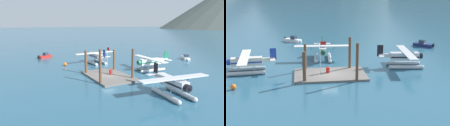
# 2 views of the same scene
# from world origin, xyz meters

# --- Properties ---
(ground_plane) EXTENTS (1200.00, 1200.00, 0.00)m
(ground_plane) POSITION_xyz_m (0.00, 0.00, 0.00)
(ground_plane) COLOR #285670
(dock_platform) EXTENTS (11.03, 6.96, 0.30)m
(dock_platform) POSITION_xyz_m (0.00, 0.00, 0.15)
(dock_platform) COLOR #66605B
(dock_platform) RESTS_ON ground
(piling_near_left) EXTENTS (0.50, 0.50, 4.61)m
(piling_near_left) POSITION_xyz_m (-4.00, -2.88, 2.30)
(piling_near_left) COLOR brown
(piling_near_left) RESTS_ON ground
(piling_near_right) EXTENTS (0.43, 0.43, 5.74)m
(piling_near_right) POSITION_xyz_m (3.59, -3.32, 2.87)
(piling_near_right) COLOR brown
(piling_near_right) RESTS_ON ground
(piling_far_left) EXTENTS (0.42, 0.42, 4.45)m
(piling_far_left) POSITION_xyz_m (-3.71, 3.18, 2.22)
(piling_far_left) COLOR brown
(piling_far_left) RESTS_ON ground
(piling_far_right) EXTENTS (0.42, 0.42, 5.45)m
(piling_far_right) POSITION_xyz_m (3.55, 2.92, 2.73)
(piling_far_right) COLOR brown
(piling_far_right) RESTS_ON ground
(flagpole) EXTENTS (0.95, 0.10, 5.22)m
(flagpole) POSITION_xyz_m (-1.30, 0.45, 3.60)
(flagpole) COLOR silver
(flagpole) RESTS_ON dock_platform
(fuel_drum) EXTENTS (0.62, 0.62, 0.88)m
(fuel_drum) POSITION_xyz_m (-0.29, 0.60, 0.74)
(fuel_drum) COLOR #AD1E19
(fuel_drum) RESTS_ON dock_platform
(mooring_buoy) EXTENTS (0.78, 0.78, 0.78)m
(mooring_buoy) POSITION_xyz_m (-13.64, -4.46, 0.39)
(mooring_buoy) COLOR orange
(mooring_buoy) RESTS_ON ground
(seaplane_silver_stbd_fwd) EXTENTS (7.95, 10.49, 3.84)m
(seaplane_silver_stbd_fwd) POSITION_xyz_m (13.01, 3.09, 1.58)
(seaplane_silver_stbd_fwd) COLOR #B7BABF
(seaplane_silver_stbd_fwd) RESTS_ON ground
(seaplane_cream_port_fwd) EXTENTS (7.97, 10.48, 3.84)m
(seaplane_cream_port_fwd) POSITION_xyz_m (-13.00, 3.04, 1.58)
(seaplane_cream_port_fwd) COLOR #B7BABF
(seaplane_cream_port_fwd) RESTS_ON ground
(seaplane_white_bow_centre) EXTENTS (10.47, 7.97, 3.84)m
(seaplane_white_bow_centre) POSITION_xyz_m (-0.36, 9.92, 1.58)
(seaplane_white_bow_centre) COLOR #B7BABF
(seaplane_white_bow_centre) RESTS_ON ground
(boat_navy_open_east) EXTENTS (4.07, 3.99, 1.50)m
(boat_navy_open_east) POSITION_xyz_m (22.66, 18.16, 0.49)
(boat_navy_open_east) COLOR navy
(boat_navy_open_east) RESTS_ON ground
(boat_white_open_north) EXTENTS (4.28, 3.68, 1.50)m
(boat_white_open_north) POSITION_xyz_m (-6.07, 27.11, 0.49)
(boat_white_open_north) COLOR silver
(boat_white_open_north) RESTS_ON ground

